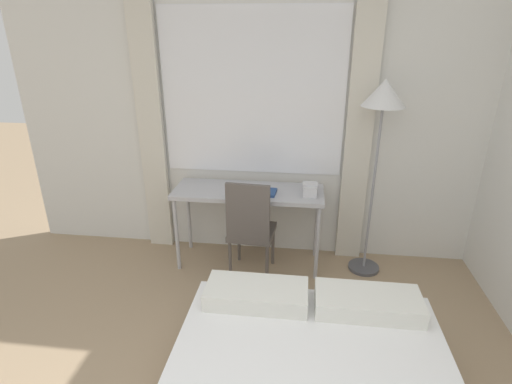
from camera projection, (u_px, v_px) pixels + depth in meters
name	position (u px, v px, depth m)	size (l,w,h in m)	color
wall_back_with_window	(267.00, 120.00, 3.74)	(4.95, 0.13, 2.70)	silver
desk	(248.00, 197.00, 3.71)	(1.38, 0.49, 0.77)	#B2B2B7
desk_chair	(250.00, 226.00, 3.56)	(0.43, 0.43, 0.96)	#59514C
standing_lamp	(382.00, 112.00, 3.29)	(0.36, 0.36, 1.78)	#4C4C51
telephone	(310.00, 189.00, 3.56)	(0.14, 0.17, 0.12)	silver
book	(262.00, 192.00, 3.61)	(0.26, 0.20, 0.02)	navy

